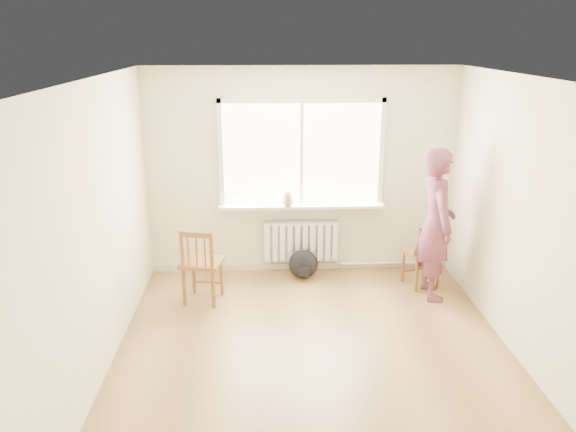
{
  "coord_description": "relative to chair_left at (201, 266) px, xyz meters",
  "views": [
    {
      "loc": [
        -0.48,
        -4.84,
        3.06
      ],
      "look_at": [
        -0.22,
        1.2,
        1.1
      ],
      "focal_mm": 35.0,
      "sensor_mm": 36.0,
      "label": 1
    }
  ],
  "objects": [
    {
      "name": "radiator",
      "position": [
        1.24,
        0.87,
        -0.03
      ],
      "size": [
        1.0,
        0.12,
        0.55
      ],
      "color": "white",
      "rests_on": "back_wall"
    },
    {
      "name": "window",
      "position": [
        1.24,
        0.94,
        1.19
      ],
      "size": [
        2.12,
        0.05,
        1.42
      ],
      "color": "white",
      "rests_on": "back_wall"
    },
    {
      "name": "backpack",
      "position": [
        1.26,
        0.66,
        -0.28
      ],
      "size": [
        0.43,
        0.36,
        0.38
      ],
      "primitive_type": "ellipsoid",
      "rotation": [
        0.0,
        0.0,
        0.19
      ],
      "color": "black",
      "rests_on": "floor"
    },
    {
      "name": "cat",
      "position": [
        1.06,
        0.77,
        0.58
      ],
      "size": [
        0.17,
        0.38,
        0.25
      ],
      "rotation": [
        0.0,
        0.0,
        -0.02
      ],
      "color": "beige",
      "rests_on": "windowsill"
    },
    {
      "name": "windowsill",
      "position": [
        1.24,
        0.85,
        0.46
      ],
      "size": [
        2.15,
        0.22,
        0.04
      ],
      "primitive_type": "cube",
      "color": "white",
      "rests_on": "back_wall"
    },
    {
      "name": "chair_left",
      "position": [
        0.0,
        0.0,
        0.0
      ],
      "size": [
        0.54,
        0.53,
        0.94
      ],
      "rotation": [
        0.0,
        0.0,
        2.93
      ],
      "color": "brown",
      "rests_on": "floor"
    },
    {
      "name": "person",
      "position": [
        2.79,
        0.09,
        0.44
      ],
      "size": [
        0.45,
        0.68,
        1.83
      ],
      "primitive_type": "imported",
      "rotation": [
        0.0,
        0.0,
        1.59
      ],
      "color": "#C54166",
      "rests_on": "floor"
    },
    {
      "name": "baseboard",
      "position": [
        1.24,
        0.95,
        -0.43
      ],
      "size": [
        4.0,
        0.03,
        0.08
      ],
      "primitive_type": "cube",
      "color": "beige",
      "rests_on": "ground"
    },
    {
      "name": "back_wall",
      "position": [
        1.24,
        0.96,
        0.88
      ],
      "size": [
        4.0,
        0.01,
        2.7
      ],
      "primitive_type": "cube",
      "color": "beige",
      "rests_on": "ground"
    },
    {
      "name": "heating_pipe",
      "position": [
        2.49,
        0.9,
        -0.39
      ],
      "size": [
        1.4,
        0.04,
        0.04
      ],
      "primitive_type": "cylinder",
      "rotation": [
        0.0,
        1.57,
        0.0
      ],
      "color": "silver",
      "rests_on": "back_wall"
    },
    {
      "name": "chair_right",
      "position": [
        2.75,
        0.33,
        -0.05
      ],
      "size": [
        0.52,
        0.5,
        0.84
      ],
      "rotation": [
        0.0,
        0.0,
        3.45
      ],
      "color": "brown",
      "rests_on": "floor"
    },
    {
      "name": "floor",
      "position": [
        1.24,
        -1.29,
        -0.47
      ],
      "size": [
        4.5,
        4.5,
        0.0
      ],
      "primitive_type": "plane",
      "color": "#A07641",
      "rests_on": "ground"
    },
    {
      "name": "ceiling",
      "position": [
        1.24,
        -1.29,
        2.23
      ],
      "size": [
        4.5,
        4.5,
        0.0
      ],
      "primitive_type": "plane",
      "rotation": [
        3.14,
        0.0,
        0.0
      ],
      "color": "white",
      "rests_on": "back_wall"
    }
  ]
}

